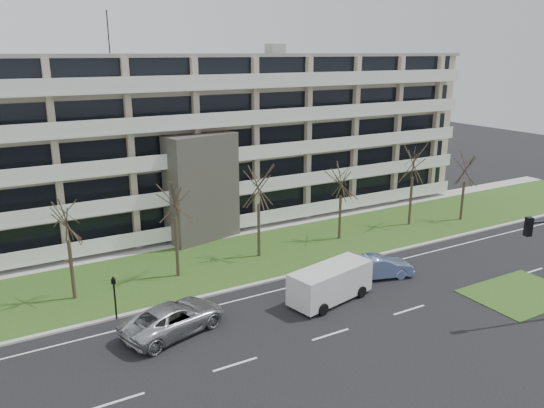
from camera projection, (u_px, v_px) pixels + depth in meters
ground at (331, 335)px, 30.03m from camera, size 160.00×160.00×0.00m
grass_verge at (231, 259)px, 40.86m from camera, size 90.00×10.00×0.06m
curb at (263, 282)px, 36.69m from camera, size 90.00×0.35×0.12m
sidewalk at (204, 238)px, 45.45m from camera, size 90.00×2.00×0.08m
grass_median at (520, 294)px, 35.05m from camera, size 7.00×5.00×0.06m
lane_edge_line at (273, 291)px, 35.45m from camera, size 90.00×0.12×0.01m
apartment_building at (172, 139)px, 49.03m from camera, size 60.50×15.10×18.75m
silver_pickup at (174, 318)px, 30.11m from camera, size 6.72×4.44×1.72m
blue_sedan at (379, 267)px, 37.44m from camera, size 5.12×2.94×1.60m
white_van at (331, 280)px, 33.90m from camera, size 6.17×3.33×2.27m
pedestrian_signal at (114, 292)px, 31.28m from camera, size 0.30×0.26×2.74m
tree_2 at (66, 216)px, 32.82m from camera, size 3.61×3.61×7.21m
tree_3 at (174, 194)px, 36.16m from camera, size 3.92×3.92×7.83m
tree_4 at (258, 182)px, 39.86m from camera, size 3.84×3.84×7.69m
tree_5 at (341, 179)px, 43.95m from camera, size 3.40×3.40×6.80m
tree_6 at (414, 158)px, 47.35m from camera, size 4.03×4.03×8.06m
tree_7 at (466, 166)px, 49.07m from camera, size 3.39×3.39×6.77m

